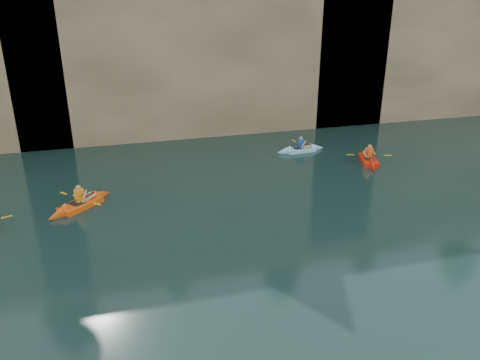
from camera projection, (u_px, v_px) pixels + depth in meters
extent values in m
cube|color=tan|center=(165.00, 32.00, 35.65)|extent=(70.00, 16.00, 12.00)
cube|color=tan|center=(212.00, 45.00, 29.66)|extent=(24.00, 2.40, 11.40)
cube|color=tan|center=(473.00, 48.00, 35.00)|extent=(26.00, 2.40, 9.84)
cube|color=black|center=(122.00, 117.00, 29.11)|extent=(3.50, 1.00, 3.20)
cube|color=black|center=(328.00, 94.00, 32.39)|extent=(5.00, 1.00, 4.50)
cube|color=#F9560F|center=(81.00, 204.00, 20.63)|extent=(2.52, 2.40, 0.29)
cone|color=#F9560F|center=(102.00, 195.00, 21.61)|extent=(1.23, 1.22, 0.79)
cone|color=#F9560F|center=(57.00, 215.00, 19.64)|extent=(1.23, 1.22, 0.79)
cube|color=black|center=(78.00, 203.00, 20.47)|extent=(0.74, 0.74, 0.04)
cube|color=orange|center=(79.00, 196.00, 20.47)|extent=(0.42, 0.42, 0.53)
sphere|color=tan|center=(78.00, 188.00, 20.33)|extent=(0.22, 0.22, 0.22)
cylinder|color=black|center=(80.00, 198.00, 20.52)|extent=(1.76, 1.61, 0.04)
cube|color=yellow|center=(64.00, 193.00, 21.04)|extent=(0.34, 0.36, 0.02)
cube|color=yellow|center=(97.00, 204.00, 20.00)|extent=(0.34, 0.36, 0.02)
cube|color=red|center=(369.00, 160.00, 26.09)|extent=(1.61, 2.77, 0.28)
cone|color=red|center=(364.00, 153.00, 27.25)|extent=(1.03, 1.13, 0.77)
cone|color=red|center=(373.00, 168.00, 24.94)|extent=(1.03, 1.13, 0.77)
cube|color=black|center=(369.00, 159.00, 25.91)|extent=(0.63, 0.68, 0.04)
cube|color=#FF5A15|center=(369.00, 153.00, 25.94)|extent=(0.33, 0.40, 0.51)
sphere|color=tan|center=(370.00, 147.00, 25.80)|extent=(0.21, 0.21, 0.21)
cylinder|color=black|center=(369.00, 155.00, 25.99)|extent=(0.77, 2.15, 0.04)
cube|color=yellow|center=(350.00, 155.00, 26.04)|extent=(0.42, 0.21, 0.02)
cube|color=yellow|center=(388.00, 155.00, 25.93)|extent=(0.42, 0.21, 0.02)
cube|color=yellow|center=(7.00, 217.00, 18.94)|extent=(0.42, 0.22, 0.02)
cube|color=#98E4FF|center=(300.00, 149.00, 27.82)|extent=(2.39, 0.87, 0.26)
cone|color=#98E4FF|center=(317.00, 148.00, 28.15)|extent=(0.87, 0.75, 0.70)
cone|color=#98E4FF|center=(283.00, 151.00, 27.48)|extent=(0.87, 0.75, 0.70)
cube|color=black|center=(298.00, 148.00, 27.74)|extent=(0.57, 0.47, 0.04)
cube|color=#1C499C|center=(301.00, 144.00, 27.68)|extent=(0.33, 0.22, 0.47)
sphere|color=tan|center=(301.00, 138.00, 27.55)|extent=(0.20, 0.20, 0.20)
cylinder|color=black|center=(301.00, 145.00, 27.72)|extent=(2.07, 0.16, 0.04)
cube|color=yellow|center=(294.00, 141.00, 28.54)|extent=(0.10, 0.42, 0.02)
cube|color=yellow|center=(308.00, 150.00, 26.90)|extent=(0.10, 0.42, 0.02)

